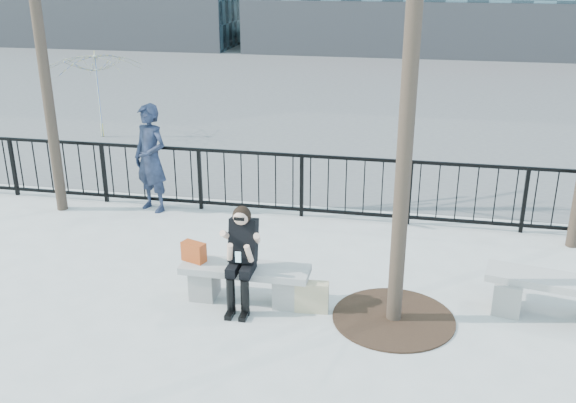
% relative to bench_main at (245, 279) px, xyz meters
% --- Properties ---
extents(ground, '(120.00, 120.00, 0.00)m').
position_rel_bench_main_xyz_m(ground, '(0.00, 0.00, -0.30)').
color(ground, gray).
rests_on(ground, ground).
extents(street_surface, '(60.00, 23.00, 0.01)m').
position_rel_bench_main_xyz_m(street_surface, '(0.00, 15.00, -0.30)').
color(street_surface, '#474747').
rests_on(street_surface, ground).
extents(railing, '(14.00, 0.06, 1.10)m').
position_rel_bench_main_xyz_m(railing, '(0.00, 3.00, 0.25)').
color(railing, black).
rests_on(railing, ground).
extents(tree_grate, '(1.50, 1.50, 0.02)m').
position_rel_bench_main_xyz_m(tree_grate, '(1.90, -0.10, -0.29)').
color(tree_grate, black).
rests_on(tree_grate, ground).
extents(bench_main, '(1.65, 0.46, 0.49)m').
position_rel_bench_main_xyz_m(bench_main, '(0.00, 0.00, 0.00)').
color(bench_main, slate).
rests_on(bench_main, ground).
extents(bench_second, '(1.72, 0.48, 0.51)m').
position_rel_bench_main_xyz_m(bench_second, '(3.85, 0.38, 0.01)').
color(bench_second, slate).
rests_on(bench_second, ground).
extents(seated_woman, '(0.50, 0.64, 1.34)m').
position_rel_bench_main_xyz_m(seated_woman, '(0.00, -0.16, 0.37)').
color(seated_woman, black).
rests_on(seated_woman, ground).
extents(handbag, '(0.34, 0.24, 0.26)m').
position_rel_bench_main_xyz_m(handbag, '(-0.68, 0.02, 0.32)').
color(handbag, '#A03A13').
rests_on(handbag, bench_main).
extents(shopping_bag, '(0.43, 0.18, 0.40)m').
position_rel_bench_main_xyz_m(shopping_bag, '(0.88, -0.10, -0.10)').
color(shopping_bag, '#C2B189').
rests_on(shopping_bag, ground).
extents(standing_man, '(0.81, 0.69, 1.88)m').
position_rel_bench_main_xyz_m(standing_man, '(-2.40, 2.80, 0.64)').
color(standing_man, black).
rests_on(standing_man, ground).
extents(vendor_umbrella, '(2.60, 2.64, 2.11)m').
position_rel_bench_main_xyz_m(vendor_umbrella, '(-5.55, 7.10, 0.75)').
color(vendor_umbrella, yellow).
rests_on(vendor_umbrella, ground).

